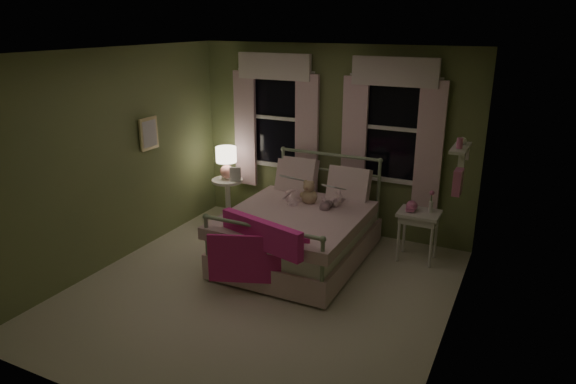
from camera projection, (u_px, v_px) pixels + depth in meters
The scene contains 18 objects.
room_shell at pixel (258, 181), 5.35m from camera, with size 4.20×4.20×4.20m.
bed at pixel (299, 231), 6.43m from camera, with size 1.58×2.04×1.18m.
pink_throw at pixel (260, 245), 5.48m from camera, with size 1.09×0.48×0.71m.
child_left at pixel (295, 173), 6.71m from camera, with size 0.31×0.20×0.84m, color #F7D1DD.
child_right at pixel (335, 183), 6.50m from camera, with size 0.34×0.27×0.71m, color #F7D1DD.
book_left at pixel (286, 180), 6.51m from camera, with size 0.20×0.27×0.03m, color beige.
book_right at pixel (327, 189), 6.29m from camera, with size 0.20×0.27×0.02m, color beige.
teddy_bear at pixel (309, 194), 6.52m from camera, with size 0.24×0.20×0.32m.
nightstand_left at pixel (228, 194), 7.66m from camera, with size 0.46×0.46×0.65m.
table_lamp at pixel (226, 159), 7.49m from camera, with size 0.30×0.30×0.47m.
book_nightstand at pixel (230, 181), 7.48m from camera, with size 0.16×0.22×0.02m, color beige.
nightstand_right at pixel (419, 219), 6.34m from camera, with size 0.50×0.40×0.64m.
pink_toy at pixel (412, 206), 6.33m from camera, with size 0.14×0.20×0.14m.
bud_vase at pixel (431, 201), 6.26m from camera, with size 0.06×0.06×0.28m.
window_left at pixel (275, 113), 7.33m from camera, with size 1.34×0.13×1.96m.
window_right at pixel (392, 123), 6.62m from camera, with size 1.34×0.13×1.96m.
wall_shelf at pixel (459, 165), 5.08m from camera, with size 0.15×0.50×0.60m.
framed_picture at pixel (149, 134), 6.61m from camera, with size 0.03×0.32×0.42m.
Camera 1 is at (2.53, -4.45, 2.89)m, focal length 32.00 mm.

